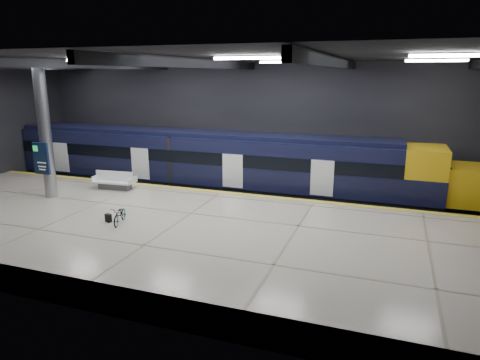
% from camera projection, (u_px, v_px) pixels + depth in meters
% --- Properties ---
extents(ground, '(30.00, 30.00, 0.00)m').
position_uv_depth(ground, '(201.00, 228.00, 20.77)').
color(ground, black).
rests_on(ground, ground).
extents(room_shell, '(30.10, 16.10, 8.05)m').
position_uv_depth(room_shell, '(198.00, 110.00, 19.38)').
color(room_shell, black).
rests_on(room_shell, ground).
extents(platform, '(30.00, 11.00, 1.10)m').
position_uv_depth(platform, '(176.00, 236.00, 18.35)').
color(platform, beige).
rests_on(platform, ground).
extents(safety_strip, '(30.00, 0.40, 0.01)m').
position_uv_depth(safety_strip, '(222.00, 192.00, 23.01)').
color(safety_strip, gold).
rests_on(safety_strip, platform).
extents(rails, '(30.00, 1.52, 0.16)m').
position_uv_depth(rails, '(239.00, 197.00, 25.77)').
color(rails, gray).
rests_on(rails, ground).
extents(train, '(29.40, 2.84, 3.79)m').
position_uv_depth(train, '(222.00, 164.00, 25.64)').
color(train, black).
rests_on(train, ground).
extents(bench, '(2.36, 1.13, 1.01)m').
position_uv_depth(bench, '(115.00, 183.00, 23.59)').
color(bench, '#595B60').
rests_on(bench, platform).
extents(bicycle, '(0.93, 1.56, 0.77)m').
position_uv_depth(bicycle, '(120.00, 215.00, 18.14)').
color(bicycle, '#99999E').
rests_on(bicycle, platform).
extents(pannier_bag, '(0.35, 0.29, 0.35)m').
position_uv_depth(pannier_bag, '(108.00, 218.00, 18.39)').
color(pannier_bag, black).
rests_on(pannier_bag, platform).
extents(info_column, '(0.90, 0.78, 6.90)m').
position_uv_depth(info_column, '(44.00, 132.00, 21.36)').
color(info_column, '#9EA0A5').
rests_on(info_column, platform).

